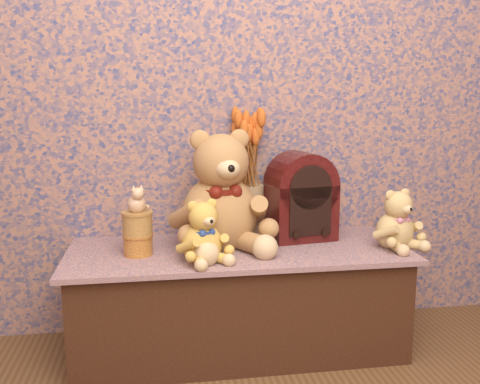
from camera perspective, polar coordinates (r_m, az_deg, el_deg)
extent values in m
cube|color=#3D497D|center=(2.34, -1.27, 16.78)|extent=(3.00, 0.10, 2.60)
cube|color=navy|center=(2.21, -0.21, -11.45)|extent=(1.36, 0.55, 0.43)
cylinder|color=tan|center=(2.32, 0.94, -1.96)|extent=(0.17, 0.17, 0.22)
cylinder|color=gold|center=(2.08, -10.94, -5.61)|extent=(0.12, 0.12, 0.08)
cylinder|color=#D0BB5B|center=(2.06, -11.02, -3.35)|extent=(0.12, 0.12, 0.09)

